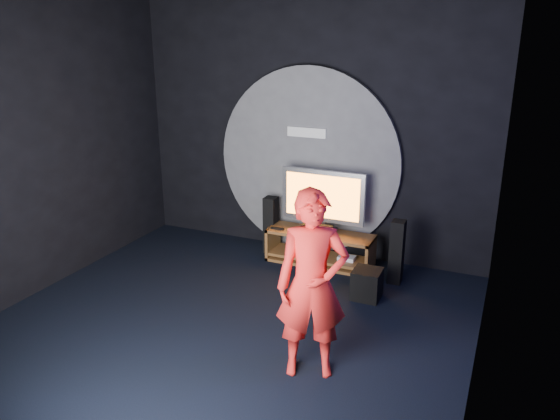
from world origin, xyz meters
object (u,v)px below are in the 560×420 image
(subwoofer, at_px, (367,284))
(player, at_px, (312,285))
(tv, at_px, (323,198))
(tower_speaker_right, at_px, (397,252))
(tower_speaker_left, at_px, (271,225))
(media_console, at_px, (320,250))

(subwoofer, relative_size, player, 0.20)
(tv, height_order, tower_speaker_right, tv)
(tower_speaker_left, relative_size, subwoofer, 2.28)
(player, bearing_deg, tower_speaker_left, 99.60)
(tower_speaker_right, bearing_deg, tv, 167.78)
(media_console, height_order, tower_speaker_right, tower_speaker_right)
(tv, distance_m, tower_speaker_left, 0.93)
(tv, bearing_deg, tower_speaker_right, -12.22)
(media_console, height_order, subwoofer, media_console)
(tower_speaker_left, height_order, subwoofer, tower_speaker_left)
(subwoofer, bearing_deg, media_console, 139.30)
(tower_speaker_left, bearing_deg, media_console, -7.20)
(tv, relative_size, player, 0.65)
(tower_speaker_left, xyz_separation_m, subwoofer, (1.63, -0.82, -0.23))
(tower_speaker_right, height_order, player, player)
(media_console, relative_size, tv, 1.27)
(media_console, height_order, player, player)
(tower_speaker_left, bearing_deg, tower_speaker_right, -8.11)
(tv, height_order, player, player)
(media_console, bearing_deg, tower_speaker_left, 172.80)
(subwoofer, bearing_deg, tv, 137.01)
(tower_speaker_right, bearing_deg, player, -97.97)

